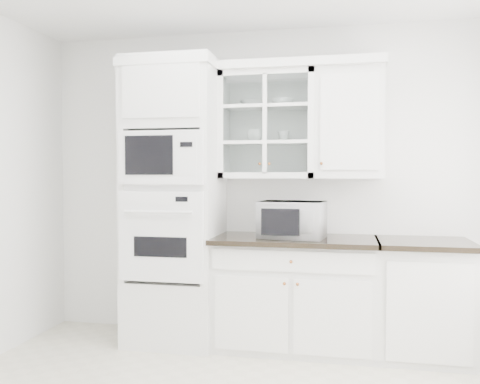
# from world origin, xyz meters

# --- Properties ---
(room_shell) EXTENTS (4.00, 3.50, 2.70)m
(room_shell) POSITION_xyz_m (0.00, 0.43, 1.78)
(room_shell) COLOR white
(room_shell) RESTS_ON ground
(oven_column) EXTENTS (0.76, 0.68, 2.40)m
(oven_column) POSITION_xyz_m (-0.75, 1.42, 1.20)
(oven_column) COLOR white
(oven_column) RESTS_ON ground
(base_cabinet_run) EXTENTS (1.32, 0.67, 0.92)m
(base_cabinet_run) POSITION_xyz_m (0.28, 1.45, 0.46)
(base_cabinet_run) COLOR white
(base_cabinet_run) RESTS_ON ground
(extra_base_cabinet) EXTENTS (0.72, 0.67, 0.92)m
(extra_base_cabinet) POSITION_xyz_m (1.28, 1.45, 0.46)
(extra_base_cabinet) COLOR white
(extra_base_cabinet) RESTS_ON ground
(upper_cabinet_glass) EXTENTS (0.80, 0.33, 0.90)m
(upper_cabinet_glass) POSITION_xyz_m (0.03, 1.58, 1.85)
(upper_cabinet_glass) COLOR white
(upper_cabinet_glass) RESTS_ON room_shell
(upper_cabinet_solid) EXTENTS (0.55, 0.33, 0.90)m
(upper_cabinet_solid) POSITION_xyz_m (0.71, 1.58, 1.85)
(upper_cabinet_solid) COLOR white
(upper_cabinet_solid) RESTS_ON room_shell
(crown_molding) EXTENTS (2.14, 0.38, 0.07)m
(crown_molding) POSITION_xyz_m (-0.07, 1.56, 2.33)
(crown_molding) COLOR white
(crown_molding) RESTS_ON room_shell
(countertop_microwave) EXTENTS (0.56, 0.48, 0.30)m
(countertop_microwave) POSITION_xyz_m (0.26, 1.40, 1.07)
(countertop_microwave) COLOR white
(countertop_microwave) RESTS_ON base_cabinet_run
(bowl_a) EXTENTS (0.26, 0.26, 0.05)m
(bowl_a) POSITION_xyz_m (-0.10, 1.57, 2.04)
(bowl_a) COLOR white
(bowl_a) RESTS_ON upper_cabinet_glass
(bowl_b) EXTENTS (0.23, 0.23, 0.06)m
(bowl_b) POSITION_xyz_m (0.16, 1.58, 2.04)
(bowl_b) COLOR white
(bowl_b) RESTS_ON upper_cabinet_glass
(cup_a) EXTENTS (0.16, 0.16, 0.11)m
(cup_a) POSITION_xyz_m (-0.08, 1.58, 1.76)
(cup_a) COLOR white
(cup_a) RESTS_ON upper_cabinet_glass
(cup_b) EXTENTS (0.12, 0.12, 0.09)m
(cup_b) POSITION_xyz_m (0.16, 1.60, 1.76)
(cup_b) COLOR white
(cup_b) RESTS_ON upper_cabinet_glass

